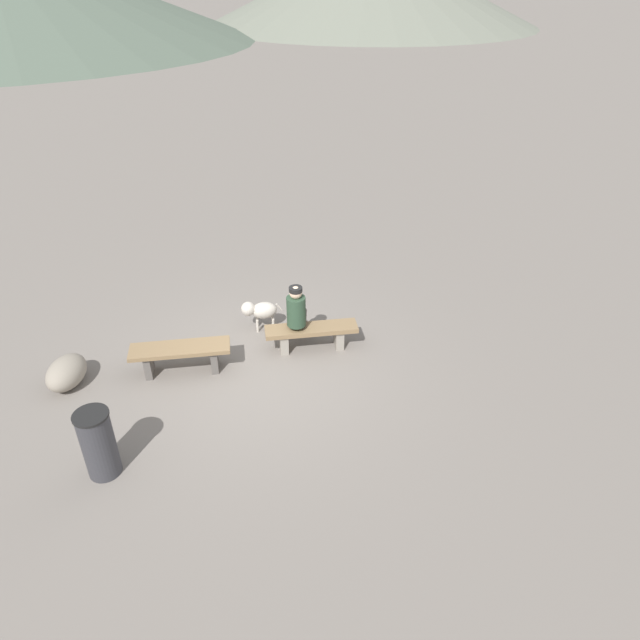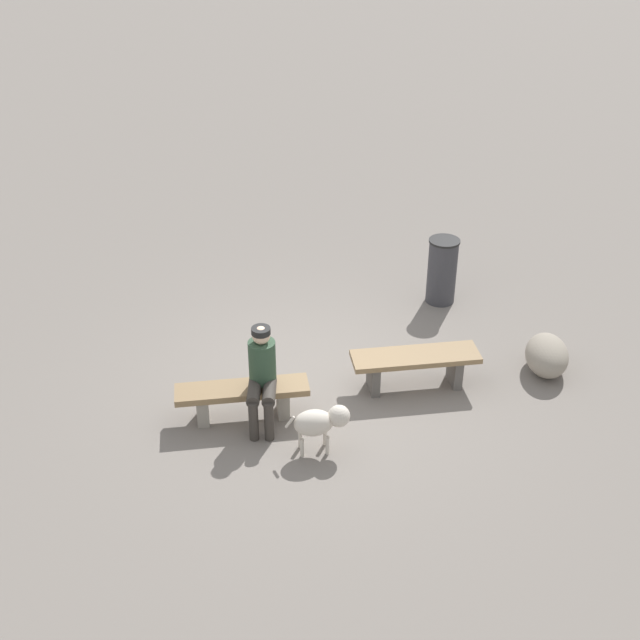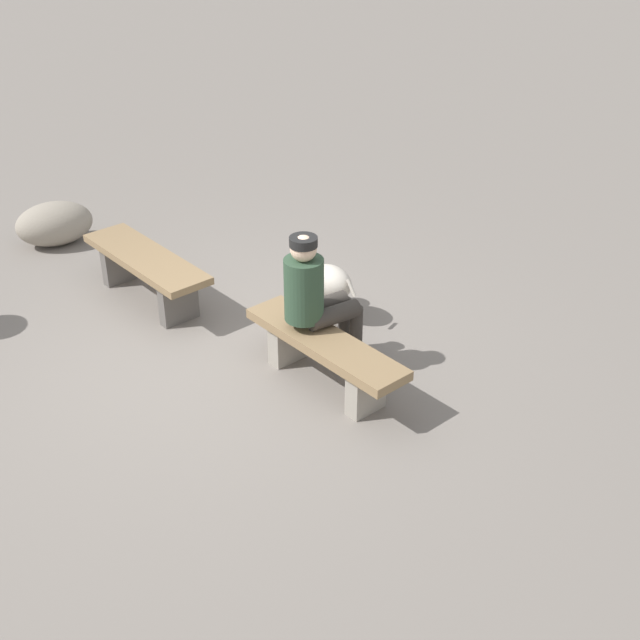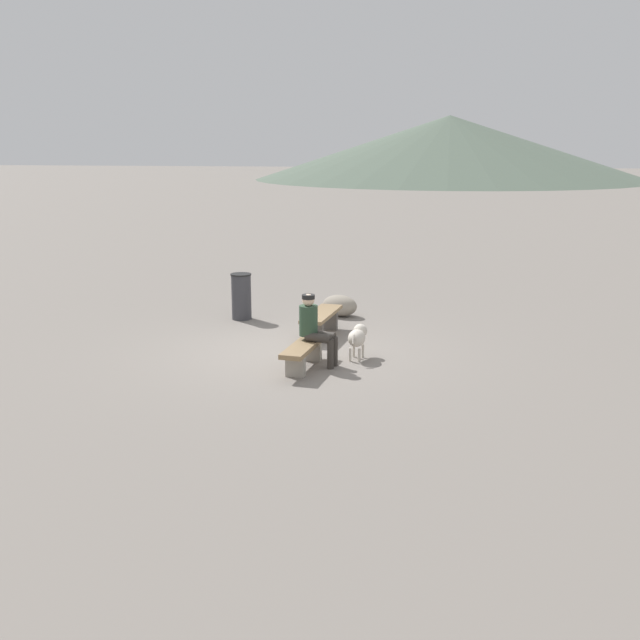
% 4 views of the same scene
% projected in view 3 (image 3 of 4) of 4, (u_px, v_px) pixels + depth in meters
% --- Properties ---
extents(ground, '(210.00, 210.00, 0.06)m').
position_uv_depth(ground, '(206.00, 363.00, 7.06)').
color(ground, gray).
extents(bench_left, '(1.60, 0.62, 0.47)m').
position_uv_depth(bench_left, '(147.00, 267.00, 7.77)').
color(bench_left, '#605B56').
rests_on(bench_left, ground).
extents(bench_right, '(1.58, 0.55, 0.43)m').
position_uv_depth(bench_right, '(325.00, 352.00, 6.59)').
color(bench_right, gray).
rests_on(bench_right, ground).
extents(seated_person, '(0.43, 0.66, 1.21)m').
position_uv_depth(seated_person, '(315.00, 294.00, 6.60)').
color(seated_person, '#2D4733').
rests_on(seated_person, ground).
extents(dog, '(0.72, 0.34, 0.57)m').
position_uv_depth(dog, '(325.00, 278.00, 7.48)').
color(dog, beige).
rests_on(dog, ground).
extents(boulder, '(0.79, 0.94, 0.46)m').
position_uv_depth(boulder, '(54.00, 224.00, 8.90)').
color(boulder, gray).
rests_on(boulder, ground).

